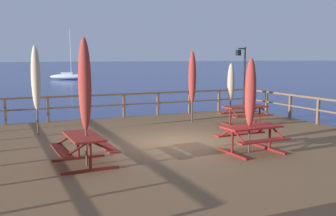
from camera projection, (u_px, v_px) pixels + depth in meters
ground_plane at (179, 164)px, 12.71m from camera, size 600.00×600.00×0.00m
wooden_deck at (179, 153)px, 12.66m from camera, size 13.56×11.87×0.73m
railing_waterside_far at (124, 101)px, 17.76m from camera, size 13.36×0.10×1.09m
railing_side_right at (334, 108)px, 15.18m from camera, size 0.10×11.67×1.09m
picnic_table_mid_centre at (84, 144)px, 9.88m from camera, size 1.44×1.68×0.78m
picnic_table_front_left at (245, 111)px, 15.78m from camera, size 1.78×1.44×0.78m
picnic_table_back_right at (252, 133)px, 11.22m from camera, size 1.72×1.45×0.78m
patio_umbrella_short_mid at (85, 85)px, 9.64m from camera, size 0.32×0.32×3.19m
patio_umbrella_tall_front at (192, 77)px, 16.17m from camera, size 0.32×0.32×2.95m
patio_umbrella_short_front at (250, 93)px, 11.04m from camera, size 0.32×0.32×2.69m
patio_umbrella_tall_mid_right at (36, 78)px, 13.52m from camera, size 0.32×0.32×3.12m
patio_umbrella_tall_back_right at (231, 83)px, 17.87m from camera, size 0.32×0.32×2.44m
lamp_post_hooked at (242, 69)px, 19.39m from camera, size 0.66×0.34×3.20m
sailboat_distant at (69, 76)px, 60.90m from camera, size 6.19×3.84×7.72m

